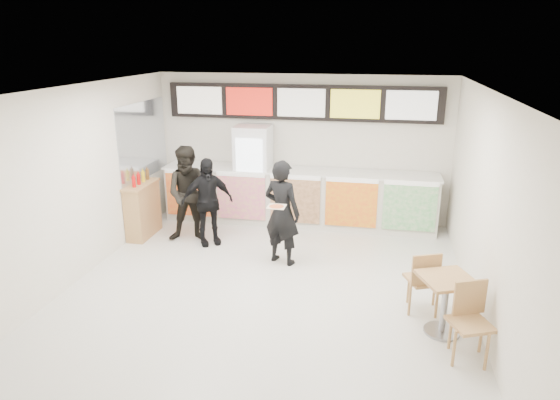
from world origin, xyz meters
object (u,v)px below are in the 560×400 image
(customer_main, at_px, (282,213))
(customer_mid, at_px, (207,202))
(customer_left, at_px, (190,194))
(service_counter, at_px, (298,197))
(drinks_fridge, at_px, (253,174))
(condiment_ledge, at_px, (143,209))
(cafe_table, at_px, (446,295))

(customer_main, distance_m, customer_mid, 1.59)
(customer_main, bearing_deg, customer_left, 1.67)
(service_counter, bearing_deg, customer_main, -88.77)
(drinks_fridge, distance_m, condiment_ledge, 2.31)
(customer_main, bearing_deg, service_counter, -68.24)
(condiment_ledge, bearing_deg, customer_mid, -5.99)
(cafe_table, bearing_deg, service_counter, 101.59)
(drinks_fridge, relative_size, cafe_table, 1.22)
(service_counter, relative_size, customer_left, 3.06)
(customer_main, relative_size, condiment_ledge, 1.43)
(service_counter, relative_size, cafe_table, 3.38)
(cafe_table, bearing_deg, customer_main, 122.07)
(cafe_table, bearing_deg, customer_mid, 127.40)
(customer_main, distance_m, cafe_table, 3.02)
(customer_left, relative_size, customer_mid, 1.11)
(cafe_table, relative_size, condiment_ledge, 1.32)
(customer_left, xyz_separation_m, customer_mid, (0.37, -0.10, -0.09))
(drinks_fridge, bearing_deg, customer_left, -124.52)
(condiment_ledge, bearing_deg, service_counter, 23.71)
(drinks_fridge, height_order, customer_left, drinks_fridge)
(condiment_ledge, bearing_deg, customer_left, -2.31)
(drinks_fridge, xyz_separation_m, customer_left, (-0.89, -1.29, -0.09))
(drinks_fridge, height_order, customer_mid, drinks_fridge)
(drinks_fridge, xyz_separation_m, cafe_table, (3.43, -3.66, -0.46))
(customer_left, xyz_separation_m, condiment_ledge, (-0.99, 0.04, -0.37))
(cafe_table, xyz_separation_m, condiment_ledge, (-5.32, 2.40, -0.01))
(customer_mid, relative_size, cafe_table, 1.00)
(service_counter, distance_m, drinks_fridge, 1.03)
(drinks_fridge, height_order, cafe_table, drinks_fridge)
(service_counter, distance_m, customer_left, 2.25)
(drinks_fridge, bearing_deg, condiment_ledge, -146.35)
(condiment_ledge, bearing_deg, drinks_fridge, 33.65)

